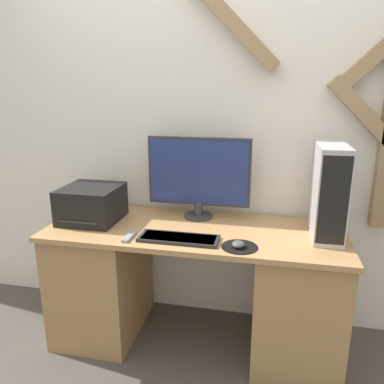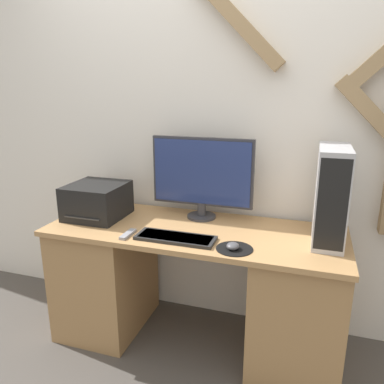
{
  "view_description": "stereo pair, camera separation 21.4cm",
  "coord_description": "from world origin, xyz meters",
  "px_view_note": "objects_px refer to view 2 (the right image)",
  "views": [
    {
      "loc": [
        0.42,
        -1.69,
        1.57
      ],
      "look_at": [
        -0.01,
        0.33,
        0.99
      ],
      "focal_mm": 35.0,
      "sensor_mm": 36.0,
      "label": 1
    },
    {
      "loc": [
        0.62,
        -1.63,
        1.57
      ],
      "look_at": [
        -0.01,
        0.33,
        0.99
      ],
      "focal_mm": 35.0,
      "sensor_mm": 36.0,
      "label": 2
    }
  ],
  "objects_px": {
    "mouse": "(233,246)",
    "remote_control": "(128,234)",
    "printer": "(97,201)",
    "computer_tower": "(331,195)",
    "keyboard": "(176,238)",
    "monitor": "(202,175)"
  },
  "relations": [
    {
      "from": "printer",
      "to": "remote_control",
      "type": "distance_m",
      "value": 0.41
    },
    {
      "from": "computer_tower",
      "to": "printer",
      "type": "bearing_deg",
      "value": -178.05
    },
    {
      "from": "mouse",
      "to": "remote_control",
      "type": "bearing_deg",
      "value": 179.41
    },
    {
      "from": "mouse",
      "to": "remote_control",
      "type": "relative_size",
      "value": 0.51
    },
    {
      "from": "printer",
      "to": "mouse",
      "type": "bearing_deg",
      "value": -14.09
    },
    {
      "from": "monitor",
      "to": "mouse",
      "type": "xyz_separation_m",
      "value": [
        0.29,
        -0.42,
        -0.26
      ]
    },
    {
      "from": "computer_tower",
      "to": "printer",
      "type": "xyz_separation_m",
      "value": [
        -1.39,
        -0.05,
        -0.15
      ]
    },
    {
      "from": "keyboard",
      "to": "computer_tower",
      "type": "xyz_separation_m",
      "value": [
        0.78,
        0.24,
        0.25
      ]
    },
    {
      "from": "keyboard",
      "to": "remote_control",
      "type": "height_order",
      "value": "keyboard"
    },
    {
      "from": "keyboard",
      "to": "monitor",
      "type": "bearing_deg",
      "value": 84.94
    },
    {
      "from": "mouse",
      "to": "computer_tower",
      "type": "height_order",
      "value": "computer_tower"
    },
    {
      "from": "mouse",
      "to": "remote_control",
      "type": "xyz_separation_m",
      "value": [
        -0.6,
        0.01,
        -0.01
      ]
    },
    {
      "from": "computer_tower",
      "to": "remote_control",
      "type": "xyz_separation_m",
      "value": [
        -1.06,
        -0.27,
        -0.25
      ]
    },
    {
      "from": "monitor",
      "to": "mouse",
      "type": "bearing_deg",
      "value": -55.41
    },
    {
      "from": "mouse",
      "to": "computer_tower",
      "type": "bearing_deg",
      "value": 31.45
    },
    {
      "from": "monitor",
      "to": "keyboard",
      "type": "relative_size",
      "value": 1.46
    },
    {
      "from": "keyboard",
      "to": "remote_control",
      "type": "relative_size",
      "value": 3.04
    },
    {
      "from": "keyboard",
      "to": "printer",
      "type": "distance_m",
      "value": 0.64
    },
    {
      "from": "keyboard",
      "to": "remote_control",
      "type": "distance_m",
      "value": 0.28
    },
    {
      "from": "monitor",
      "to": "computer_tower",
      "type": "xyz_separation_m",
      "value": [
        0.75,
        -0.14,
        -0.02
      ]
    },
    {
      "from": "computer_tower",
      "to": "remote_control",
      "type": "relative_size",
      "value": 3.54
    },
    {
      "from": "printer",
      "to": "computer_tower",
      "type": "bearing_deg",
      "value": 1.95
    }
  ]
}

